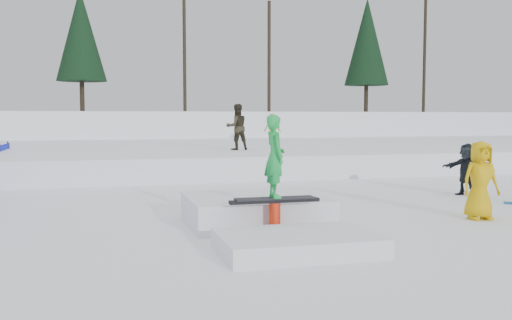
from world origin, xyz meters
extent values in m
plane|color=white|center=(0.00, 0.00, 0.00)|extent=(120.00, 120.00, 0.00)
cube|color=white|center=(0.00, 30.00, 1.20)|extent=(60.00, 14.00, 2.40)
cube|color=white|center=(0.00, 16.00, 0.40)|extent=(50.00, 18.00, 0.80)
cylinder|color=black|center=(-6.50, 12.30, 0.55)|extent=(0.05, 0.05, 1.10)
cylinder|color=black|center=(-6.50, 14.20, 0.55)|extent=(0.05, 0.05, 1.10)
cylinder|color=black|center=(-4.00, 28.50, 3.40)|extent=(0.30, 0.30, 2.00)
cone|color=black|center=(-4.00, 28.50, 7.38)|extent=(3.20, 3.20, 5.95)
cylinder|color=black|center=(3.00, 30.50, 7.15)|extent=(0.24, 0.24, 9.50)
cylinder|color=black|center=(9.00, 29.50, 6.40)|extent=(0.24, 0.24, 8.00)
cylinder|color=black|center=(16.00, 28.00, 3.40)|extent=(0.30, 0.30, 2.00)
cone|color=black|center=(16.00, 28.00, 7.55)|extent=(3.20, 3.20, 6.30)
cylinder|color=black|center=(22.00, 30.00, 7.65)|extent=(0.24, 0.24, 10.50)
imported|color=black|center=(2.20, 11.02, 1.69)|extent=(0.94, 0.77, 1.78)
imported|color=#88A827|center=(5.97, 18.69, 1.52)|extent=(1.07, 0.96, 1.44)
imported|color=#CFA207|center=(4.50, -0.59, 0.80)|extent=(0.81, 0.56, 1.59)
imported|color=black|center=(6.41, 2.54, 0.69)|extent=(0.88, 1.34, 1.39)
cube|color=white|center=(-0.02, 0.17, 0.27)|extent=(2.60, 2.20, 0.54)
cube|color=white|center=(-0.02, -2.33, 0.15)|extent=(2.40, 1.60, 0.30)
cylinder|color=red|center=(-0.02, -1.13, 0.03)|extent=(0.44, 0.44, 0.06)
cylinder|color=red|center=(-0.02, -1.13, 0.30)|extent=(0.20, 0.20, 0.60)
cube|color=black|center=(-0.02, -1.13, 0.63)|extent=(1.60, 0.16, 0.06)
cube|color=black|center=(-0.02, -1.13, 0.68)|extent=(1.40, 0.28, 0.03)
imported|color=green|center=(-0.02, -1.13, 1.40)|extent=(0.34, 0.52, 1.42)
camera|label=1|loc=(-2.90, -10.45, 2.08)|focal=40.00mm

